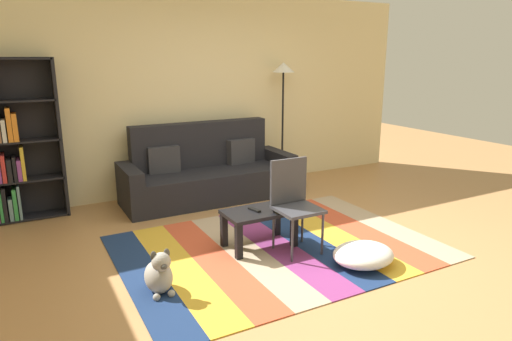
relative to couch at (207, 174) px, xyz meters
The scene contains 11 objects.
ground_plane 2.05m from the couch, 87.07° to the right, with size 14.00×14.00×0.00m, color #B27F4C.
back_wall 1.15m from the couch, 78.88° to the left, with size 6.80×0.10×2.70m, color beige.
rug 1.87m from the couch, 90.20° to the right, with size 3.05×2.20×0.01m.
couch is the anchor object (origin of this frame).
bookshelf 2.36m from the couch, behind, with size 0.90×0.28×1.85m.
coffee_table 1.74m from the couch, 95.40° to the right, with size 0.69×0.41×0.38m.
pouf 2.60m from the couch, 79.51° to the right, with size 0.58×0.50×0.19m, color white.
dog 2.51m from the couch, 121.25° to the right, with size 0.22×0.35×0.40m.
standing_lamp 1.75m from the couch, ahead, with size 0.32×0.32×1.77m.
tv_remote 1.74m from the couch, 96.95° to the right, with size 0.04×0.15×0.02m, color black.
folding_chair 1.95m from the couch, 86.94° to the right, with size 0.40×0.40×0.90m.
Camera 1 is at (-2.27, -3.37, 1.85)m, focal length 31.50 mm.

